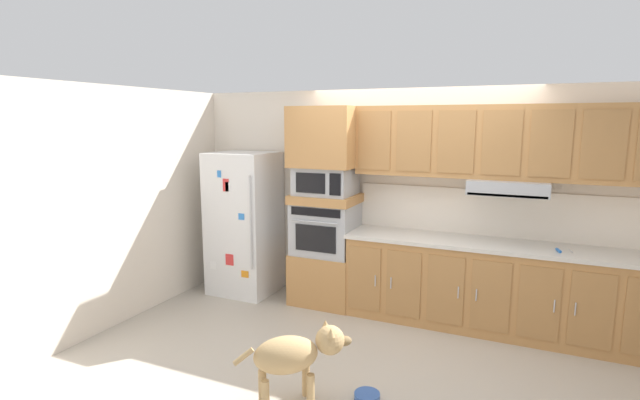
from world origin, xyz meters
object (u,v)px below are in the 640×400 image
refrigerator (244,223)px  dog_food_bowl (367,396)px  dog (296,354)px  screwdriver (560,251)px  microwave (326,181)px  built_in_oven (326,228)px

refrigerator → dog_food_bowl: (2.20, -1.69, -0.85)m
dog → dog_food_bowl: 0.66m
dog → dog_food_bowl: bearing=-12.0°
dog → screwdriver: bearing=7.4°
refrigerator → microwave: (1.08, 0.07, 0.58)m
microwave → dog_food_bowl: 2.52m
screwdriver → dog_food_bowl: size_ratio=0.76×
screwdriver → built_in_oven: bearing=177.5°
microwave → built_in_oven: bearing=179.2°
screwdriver → refrigerator: bearing=179.4°
screwdriver → dog: (-1.82, -1.90, -0.53)m
screwdriver → dog_food_bowl: 2.31m
screwdriver → microwave: bearing=177.5°
refrigerator → screwdriver: 3.53m
dog_food_bowl → built_in_oven: bearing=122.4°
screwdriver → dog: screwdriver is taller
built_in_oven → dog: built_in_oven is taller
refrigerator → dog: size_ratio=2.33×
microwave → screwdriver: microwave is taller
built_in_oven → dog_food_bowl: bearing=-57.6°
dog → built_in_oven: bearing=68.7°
built_in_oven → dog_food_bowl: (1.11, -1.76, -0.87)m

